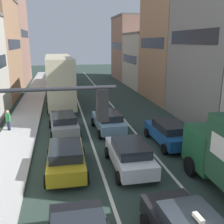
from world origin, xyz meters
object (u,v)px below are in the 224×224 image
Objects in this scene: sedan_centre_lane_second at (130,154)px; pedestrian_mid_sidewalk at (8,120)px; traffic_light_pole at (29,152)px; wagon_left_lane_second at (66,157)px; hatchback_centre_lane_third at (108,121)px; sedan_left_lane_third at (64,123)px; sedan_right_lane_behind_truck at (169,133)px; bus_far_queue_secondary at (61,73)px; bus_mid_queue_primary at (59,78)px.

pedestrian_mid_sidewalk is at bearing 44.88° from sedan_centre_lane_second.
sedan_centre_lane_second is 2.59× the size of pedestrian_mid_sidewalk.
traffic_light_pole is 13.62m from pedestrian_mid_sidewalk.
sedan_centre_lane_second is at bearing -94.34° from wagon_left_lane_second.
traffic_light_pole is 1.28× the size of sedan_centre_lane_second.
hatchback_centre_lane_third is 0.99× the size of sedan_left_lane_third.
bus_far_queue_secondary reaches higher than sedan_right_lane_behind_truck.
wagon_left_lane_second is 15.00m from bus_mid_queue_primary.
wagon_left_lane_second and sedan_left_lane_third have the same top height.
sedan_left_lane_third is 2.65× the size of pedestrian_mid_sidewalk.
bus_mid_queue_primary is at bearing 18.74° from hatchback_centre_lane_third.
bus_mid_queue_primary is (-3.42, 9.16, 2.03)m from hatchback_centre_lane_third.
hatchback_centre_lane_third and sedan_right_lane_behind_truck have the same top height.
bus_mid_queue_primary is (-3.41, 15.18, 2.03)m from sedan_centre_lane_second.
sedan_centre_lane_second is at bearing -80.98° from pedestrian_mid_sidewalk.
bus_far_queue_secondary is at bearing -3.64° from sedan_left_lane_third.
bus_mid_queue_primary reaches higher than pedestrian_mid_sidewalk.
sedan_centre_lane_second and hatchback_centre_lane_third have the same top height.
sedan_centre_lane_second and sedan_left_lane_third have the same top height.
traffic_light_pole reaches higher than hatchback_centre_lane_third.
wagon_left_lane_second is 8.05m from pedestrian_mid_sidewalk.
sedan_left_lane_third is at bearing 85.57° from hatchback_centre_lane_third.
traffic_light_pole is 0.52× the size of bus_far_queue_secondary.
hatchback_centre_lane_third is (0.01, 6.02, 0.00)m from sedan_centre_lane_second.
wagon_left_lane_second is at bearing 84.53° from sedan_centre_lane_second.
sedan_left_lane_third is 9.23m from bus_mid_queue_primary.
sedan_centre_lane_second is 3.30m from wagon_left_lane_second.
bus_far_queue_secondary is at bearing 12.86° from sedan_right_lane_behind_truck.
bus_mid_queue_primary is 1.00× the size of bus_far_queue_secondary.
bus_mid_queue_primary is at bearing 27.17° from sedan_right_lane_behind_truck.
sedan_right_lane_behind_truck is (7.65, 8.38, -3.02)m from traffic_light_pole.
bus_mid_queue_primary is at bearing 28.17° from pedestrian_mid_sidewalk.
traffic_light_pole is 12.25m from sedan_left_lane_third.
traffic_light_pole is at bearing -179.86° from bus_far_queue_secondary.
bus_far_queue_secondary is at bearing 43.35° from pedestrian_mid_sidewalk.
wagon_left_lane_second is at bearing 80.65° from traffic_light_pole.
bus_mid_queue_primary reaches higher than sedan_centre_lane_second.
wagon_left_lane_second is 6.58m from hatchback_centre_lane_third.
sedan_left_lane_third is (0.02, 5.85, 0.00)m from wagon_left_lane_second.
bus_mid_queue_primary reaches higher than sedan_left_lane_third.
traffic_light_pole is 1.27× the size of wagon_left_lane_second.
hatchback_centre_lane_third is 3.27m from sedan_left_lane_third.
bus_far_queue_secondary is at bearing 6.37° from hatchback_centre_lane_third.
bus_mid_queue_primary is at bearing 12.79° from sedan_centre_lane_second.
sedan_right_lane_behind_truck is (6.67, 2.41, 0.00)m from wagon_left_lane_second.
hatchback_centre_lane_third is at bearing -161.36° from bus_mid_queue_primary.
traffic_light_pole reaches higher than pedestrian_mid_sidewalk.
hatchback_centre_lane_third is at bearing -169.96° from bus_far_queue_secondary.
sedan_right_lane_behind_truck is at bearing -51.03° from sedan_centre_lane_second.
sedan_centre_lane_second is at bearing 52.97° from traffic_light_pole.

